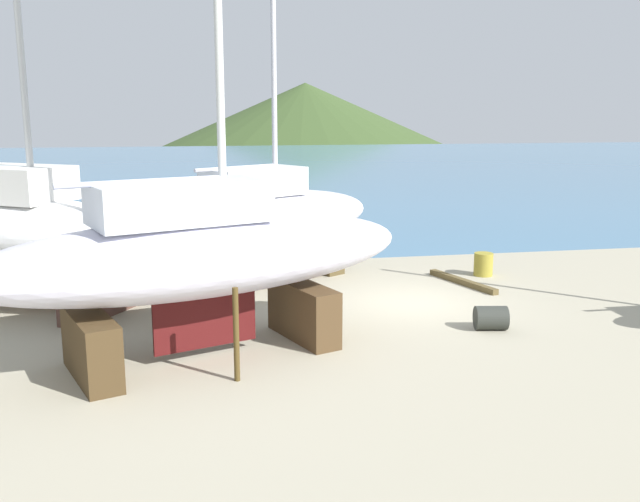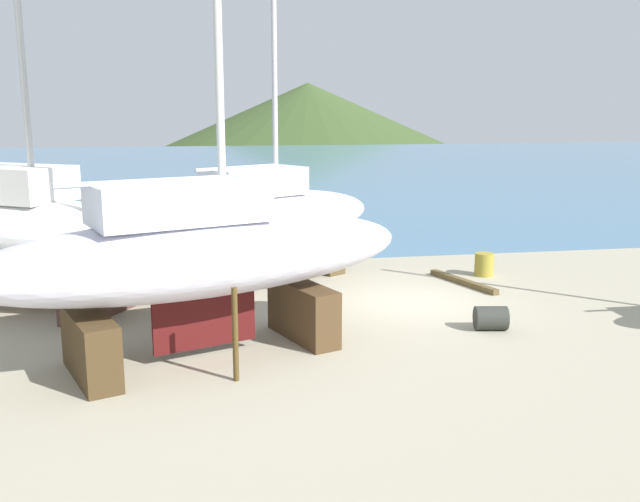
% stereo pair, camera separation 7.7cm
% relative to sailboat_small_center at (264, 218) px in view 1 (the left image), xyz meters
% --- Properties ---
extents(ground_plane, '(46.61, 46.61, 0.00)m').
position_rel_sailboat_small_center_xyz_m(ground_plane, '(3.93, -8.96, -2.06)').
color(ground_plane, '#A39C84').
extents(sea_water, '(175.68, 84.77, 0.01)m').
position_rel_sailboat_small_center_xyz_m(sea_water, '(3.93, 45.08, -2.06)').
color(sea_water, teal).
rests_on(sea_water, ground).
extents(headland_hill, '(107.67, 107.67, 23.35)m').
position_rel_sailboat_small_center_xyz_m(headland_hill, '(24.68, 141.94, -2.06)').
color(headland_hill, '#374C24').
rests_on(headland_hill, ground).
extents(sailboat_small_center, '(8.76, 6.88, 12.67)m').
position_rel_sailboat_small_center_xyz_m(sailboat_small_center, '(0.00, 0.00, 0.00)').
color(sailboat_small_center, '#4B3E22').
rests_on(sailboat_small_center, ground).
extents(sailboat_mid_port, '(10.32, 8.11, 18.01)m').
position_rel_sailboat_small_center_xyz_m(sailboat_mid_port, '(-6.99, -1.79, 0.17)').
color(sailboat_mid_port, '#4D3229').
rests_on(sailboat_mid_port, ground).
extents(sailboat_large_starboard, '(10.43, 6.33, 16.24)m').
position_rel_sailboat_small_center_xyz_m(sailboat_large_starboard, '(-2.11, -6.96, 0.29)').
color(sailboat_large_starboard, '#49341F').
rests_on(sailboat_large_starboard, ground).
extents(barrel_tipped_center, '(0.74, 0.74, 0.77)m').
position_rel_sailboat_small_center_xyz_m(barrel_tipped_center, '(7.24, -0.70, -1.68)').
color(barrel_tipped_center, olive).
rests_on(barrel_tipped_center, ground).
extents(barrel_ochre, '(0.89, 0.73, 0.60)m').
position_rel_sailboat_small_center_xyz_m(barrel_ochre, '(5.04, -6.24, -1.76)').
color(barrel_ochre, '#30322D').
rests_on(barrel_ochre, ground).
extents(timber_plank_near, '(1.16, 3.02, 0.17)m').
position_rel_sailboat_small_center_xyz_m(timber_plank_near, '(6.11, -1.70, -1.97)').
color(timber_plank_near, brown).
rests_on(timber_plank_near, ground).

